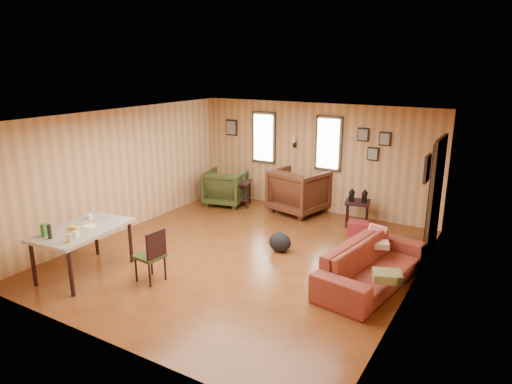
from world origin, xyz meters
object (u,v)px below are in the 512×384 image
recliner_green (226,186)px  side_table (358,200)px  sofa (373,258)px  dining_table (82,233)px  end_table (238,189)px  recliner_brown (299,189)px

recliner_green → side_table: (3.13, 0.17, 0.09)m
sofa → dining_table: dining_table is taller
end_table → recliner_brown: bearing=10.2°
recliner_brown → end_table: size_ratio=1.52×
sofa → end_table: size_ratio=3.04×
recliner_green → dining_table: size_ratio=0.57×
sofa → side_table: 2.64m
recliner_brown → recliner_green: recliner_brown is taller
sofa → end_table: sofa is taller
sofa → recliner_green: bearing=70.8°
recliner_brown → end_table: bearing=23.7°
side_table → dining_table: bearing=-124.3°
end_table → dining_table: size_ratio=0.46×
dining_table → side_table: bearing=49.9°
sofa → recliner_brown: bearing=52.5°
sofa → recliner_green: (-4.18, 2.25, 0.02)m
recliner_brown → side_table: size_ratio=1.39×
end_table → dining_table: 4.26m
recliner_green → dining_table: 4.20m
recliner_brown → side_table: bearing=-172.5°
recliner_green → end_table: recliner_green is taller
recliner_green → side_table: 3.14m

